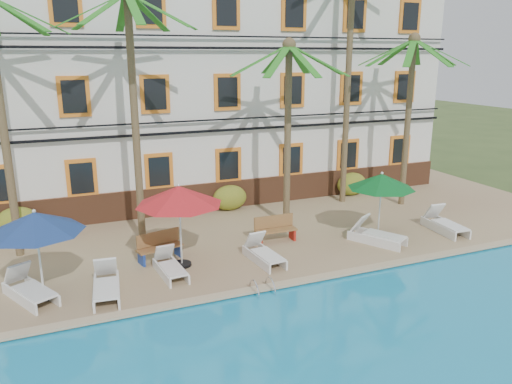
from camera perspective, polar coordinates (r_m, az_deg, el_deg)
name	(u,v)px	position (r m, az deg, el deg)	size (l,w,h in m)	color
ground	(259,283)	(15.52, 0.30, -10.33)	(100.00, 100.00, 0.00)	#384C23
pool_deck	(210,228)	(19.83, -5.31, -4.14)	(30.00, 12.00, 0.25)	tan
pool_coping	(271,287)	(14.66, 1.69, -10.75)	(30.00, 0.35, 0.06)	tan
hotel_building	(174,86)	(23.54, -9.32, 11.90)	(25.40, 6.44, 10.22)	silver
palm_b	(133,85)	(17.42, -13.91, 11.79)	(4.52, 4.52, 8.65)	brown
palm_c	(288,106)	(18.94, 3.69, 9.75)	(4.52, 4.52, 7.10)	brown
palm_d	(349,52)	(22.29, 10.62, 15.44)	(4.52, 4.52, 10.57)	brown
palm_e	(410,96)	(22.58, 17.17, 10.44)	(4.52, 4.52, 7.38)	brown
shrub_left	(17,221)	(20.43, -25.61, -3.06)	(1.50, 0.90, 1.10)	#2D611B
shrub_mid	(230,198)	(21.49, -3.03, -0.65)	(1.50, 0.90, 1.10)	#2D611B
shrub_right	(352,184)	(24.16, 10.87, 0.90)	(1.50, 0.90, 1.10)	#2D611B
umbrella_blue	(35,223)	(14.50, -23.91, -3.24)	(2.56, 2.56, 2.56)	black
umbrella_red	(179,196)	(15.47, -8.79, -0.44)	(2.71, 2.71, 2.71)	black
umbrella_green	(381,182)	(18.51, 14.14, 1.16)	(2.44, 2.44, 2.44)	black
lounger_a	(29,289)	(15.22, -24.49, -10.06)	(1.52, 2.08, 0.93)	white
lounger_b	(106,285)	(14.74, -16.74, -10.14)	(0.91, 2.02, 0.92)	white
lounger_c	(170,267)	(15.56, -9.80, -8.39)	(0.78, 1.81, 0.83)	white
lounger_d	(264,253)	(16.27, 0.86, -7.01)	(0.84, 1.92, 0.88)	white
lounger_e	(376,235)	(18.33, 13.56, -4.75)	(1.61, 2.10, 0.95)	white
lounger_f	(444,223)	(20.26, 20.73, -3.38)	(0.87, 2.07, 0.96)	white
bench_left	(159,246)	(16.67, -11.06, -6.07)	(1.57, 0.82, 0.93)	olive
bench_right	(275,229)	(17.95, 2.20, -4.19)	(1.51, 0.51, 0.93)	olive
pool_ladder	(262,291)	(14.48, 0.74, -11.23)	(0.54, 0.74, 0.74)	silver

